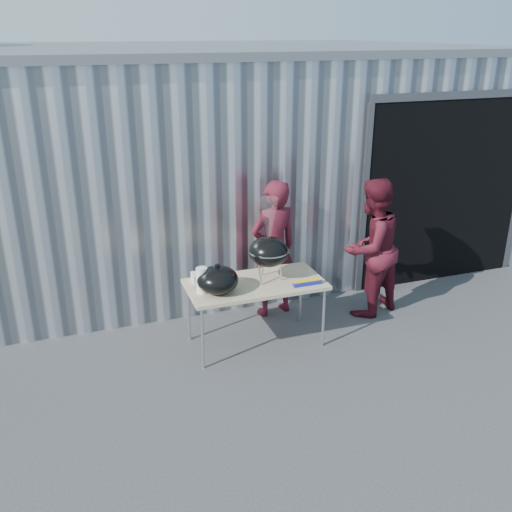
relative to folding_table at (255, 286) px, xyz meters
name	(u,v)px	position (x,y,z in m)	size (l,w,h in m)	color
ground	(257,387)	(-0.27, -0.83, -0.71)	(80.00, 80.00, 0.00)	#3A3A3D
building	(217,145)	(0.64, 3.76, 0.83)	(8.20, 6.20, 3.10)	silver
folding_table	(255,286)	(0.00, 0.00, 0.00)	(1.50, 0.75, 0.75)	tan
kettle_grill	(269,245)	(0.16, 0.02, 0.46)	(0.44, 0.44, 0.94)	black
grill_lid	(218,280)	(-0.45, -0.10, 0.18)	(0.44, 0.44, 0.32)	black
paper_towels	(202,280)	(-0.61, -0.05, 0.18)	(0.12, 0.12, 0.28)	white
white_tub	(201,277)	(-0.55, 0.24, 0.09)	(0.20, 0.15, 0.10)	white
foil_box	(307,283)	(0.51, -0.25, 0.07)	(0.32, 0.05, 0.06)	#171E98
person_cook	(274,249)	(0.46, 0.64, 0.14)	(0.62, 0.41, 1.71)	#50121F
person_bystander	(371,248)	(1.58, 0.27, 0.15)	(0.84, 0.65, 1.72)	#50121F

